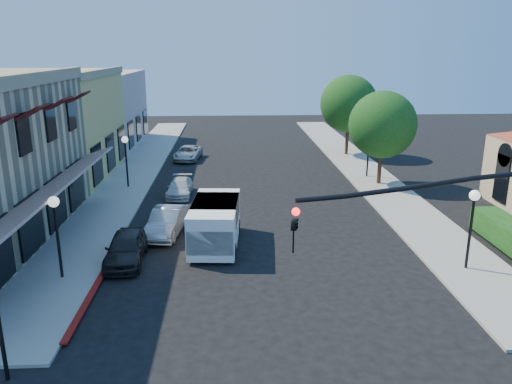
{
  "coord_description": "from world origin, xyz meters",
  "views": [
    {
      "loc": [
        -1.51,
        -11.13,
        9.15
      ],
      "look_at": [
        -0.32,
        11.57,
        2.6
      ],
      "focal_mm": 35.0,
      "sensor_mm": 36.0,
      "label": 1
    }
  ],
  "objects_px": {
    "lamppost_right_near": "(473,210)",
    "white_van": "(215,221)",
    "parked_car_b": "(167,222)",
    "street_tree_b": "(349,104)",
    "lamppost_right_far": "(369,141)",
    "parked_car_d": "(188,153)",
    "lamppost_left_far": "(125,149)",
    "parked_car_c": "(180,188)",
    "street_tree_a": "(383,125)",
    "lamppost_left_near": "(55,217)",
    "parked_car_a": "(126,248)",
    "signal_mast_arm": "(496,237)"
  },
  "relations": [
    {
      "from": "lamppost_right_near",
      "to": "white_van",
      "type": "distance_m",
      "value": 11.39
    },
    {
      "from": "parked_car_b",
      "to": "street_tree_b",
      "type": "bearing_deg",
      "value": 62.34
    },
    {
      "from": "lamppost_right_far",
      "to": "parked_car_d",
      "type": "distance_m",
      "value": 15.4
    },
    {
      "from": "lamppost_right_far",
      "to": "lamppost_left_far",
      "type": "bearing_deg",
      "value": -173.29
    },
    {
      "from": "street_tree_b",
      "to": "lamppost_right_near",
      "type": "distance_m",
      "value": 24.07
    },
    {
      "from": "parked_car_b",
      "to": "parked_car_c",
      "type": "relative_size",
      "value": 1.11
    },
    {
      "from": "street_tree_a",
      "to": "lamppost_left_near",
      "type": "xyz_separation_m",
      "value": [
        -17.3,
        -14.0,
        -1.46
      ]
    },
    {
      "from": "street_tree_a",
      "to": "parked_car_a",
      "type": "bearing_deg",
      "value": -140.48
    },
    {
      "from": "parked_car_b",
      "to": "lamppost_right_near",
      "type": "bearing_deg",
      "value": -12.67
    },
    {
      "from": "signal_mast_arm",
      "to": "lamppost_right_near",
      "type": "relative_size",
      "value": 2.24
    },
    {
      "from": "lamppost_left_near",
      "to": "white_van",
      "type": "relative_size",
      "value": 0.71
    },
    {
      "from": "street_tree_b",
      "to": "parked_car_a",
      "type": "distance_m",
      "value": 27.21
    },
    {
      "from": "lamppost_left_far",
      "to": "parked_car_b",
      "type": "xyz_separation_m",
      "value": [
        3.7,
        -9.0,
        -2.06
      ]
    },
    {
      "from": "street_tree_a",
      "to": "parked_car_c",
      "type": "distance_m",
      "value": 14.23
    },
    {
      "from": "lamppost_left_far",
      "to": "parked_car_b",
      "type": "distance_m",
      "value": 9.95
    },
    {
      "from": "street_tree_a",
      "to": "white_van",
      "type": "height_order",
      "value": "street_tree_a"
    },
    {
      "from": "street_tree_a",
      "to": "lamppost_right_far",
      "type": "height_order",
      "value": "street_tree_a"
    },
    {
      "from": "lamppost_left_near",
      "to": "parked_car_c",
      "type": "height_order",
      "value": "lamppost_left_near"
    },
    {
      "from": "lamppost_left_far",
      "to": "lamppost_right_near",
      "type": "bearing_deg",
      "value": -39.47
    },
    {
      "from": "street_tree_a",
      "to": "street_tree_b",
      "type": "xyz_separation_m",
      "value": [
        0.0,
        10.0,
        0.35
      ]
    },
    {
      "from": "lamppost_right_far",
      "to": "white_van",
      "type": "height_order",
      "value": "lamppost_right_far"
    },
    {
      "from": "lamppost_left_near",
      "to": "lamppost_left_far",
      "type": "xyz_separation_m",
      "value": [
        0.0,
        14.0,
        0.0
      ]
    },
    {
      "from": "lamppost_left_near",
      "to": "lamppost_right_far",
      "type": "xyz_separation_m",
      "value": [
        17.0,
        16.0,
        0.0
      ]
    },
    {
      "from": "white_van",
      "to": "parked_car_b",
      "type": "relative_size",
      "value": 1.23
    },
    {
      "from": "signal_mast_arm",
      "to": "lamppost_right_far",
      "type": "relative_size",
      "value": 2.24
    },
    {
      "from": "lamppost_left_far",
      "to": "parked_car_c",
      "type": "bearing_deg",
      "value": -28.39
    },
    {
      "from": "parked_car_b",
      "to": "signal_mast_arm",
      "type": "bearing_deg",
      "value": -39.26
    },
    {
      "from": "lamppost_right_far",
      "to": "street_tree_b",
      "type": "bearing_deg",
      "value": 87.85
    },
    {
      "from": "street_tree_a",
      "to": "parked_car_d",
      "type": "relative_size",
      "value": 1.54
    },
    {
      "from": "lamppost_left_far",
      "to": "lamppost_right_near",
      "type": "xyz_separation_m",
      "value": [
        17.0,
        -14.0,
        0.0
      ]
    },
    {
      "from": "lamppost_left_far",
      "to": "white_van",
      "type": "distance_m",
      "value": 12.42
    },
    {
      "from": "white_van",
      "to": "parked_car_d",
      "type": "distance_m",
      "value": 19.72
    },
    {
      "from": "lamppost_right_far",
      "to": "parked_car_c",
      "type": "bearing_deg",
      "value": -163.26
    },
    {
      "from": "lamppost_right_far",
      "to": "parked_car_a",
      "type": "distance_m",
      "value": 20.66
    },
    {
      "from": "lamppost_right_near",
      "to": "white_van",
      "type": "height_order",
      "value": "lamppost_right_near"
    },
    {
      "from": "street_tree_a",
      "to": "street_tree_b",
      "type": "height_order",
      "value": "street_tree_b"
    },
    {
      "from": "street_tree_b",
      "to": "parked_car_d",
      "type": "height_order",
      "value": "street_tree_b"
    },
    {
      "from": "parked_car_a",
      "to": "street_tree_b",
      "type": "bearing_deg",
      "value": 54.22
    },
    {
      "from": "signal_mast_arm",
      "to": "parked_car_d",
      "type": "bearing_deg",
      "value": 110.52
    },
    {
      "from": "street_tree_b",
      "to": "lamppost_right_far",
      "type": "xyz_separation_m",
      "value": [
        -0.3,
        -8.0,
        -1.81
      ]
    },
    {
      "from": "parked_car_b",
      "to": "parked_car_c",
      "type": "height_order",
      "value": "parked_car_b"
    },
    {
      "from": "parked_car_b",
      "to": "parked_car_d",
      "type": "relative_size",
      "value": 0.97
    },
    {
      "from": "signal_mast_arm",
      "to": "white_van",
      "type": "relative_size",
      "value": 1.59
    },
    {
      "from": "lamppost_left_near",
      "to": "lamppost_left_far",
      "type": "height_order",
      "value": "same"
    },
    {
      "from": "signal_mast_arm",
      "to": "white_van",
      "type": "bearing_deg",
      "value": 129.57
    },
    {
      "from": "parked_car_b",
      "to": "lamppost_left_far",
      "type": "bearing_deg",
      "value": 120.28
    },
    {
      "from": "street_tree_b",
      "to": "lamppost_right_near",
      "type": "xyz_separation_m",
      "value": [
        -0.3,
        -24.0,
        -1.81
      ]
    },
    {
      "from": "signal_mast_arm",
      "to": "parked_car_b",
      "type": "height_order",
      "value": "signal_mast_arm"
    },
    {
      "from": "street_tree_b",
      "to": "white_van",
      "type": "distance_m",
      "value": 23.67
    },
    {
      "from": "parked_car_c",
      "to": "parked_car_d",
      "type": "bearing_deg",
      "value": 92.95
    }
  ]
}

